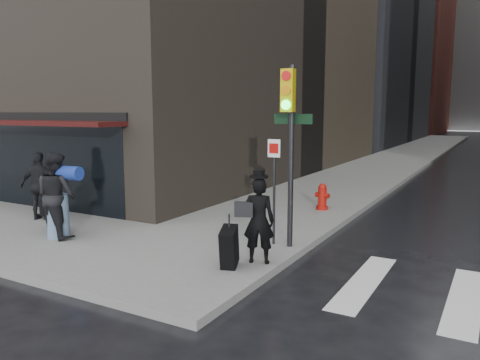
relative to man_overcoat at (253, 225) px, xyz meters
The scene contains 9 objects.
ground 1.85m from the man_overcoat, 161.42° to the right, with size 140.00×140.00×0.00m, color black.
sidewalk_left 26.54m from the man_overcoat, 93.30° to the left, with size 4.00×50.00×0.15m, color slate.
bldg_left_far 64.33m from the man_overcoat, 103.30° to the left, with size 22.00×20.00×26.00m, color #592A1E.
storefront 8.69m from the man_overcoat, behind, with size 8.40×1.11×2.83m.
man_overcoat is the anchor object (origin of this frame).
man_jeans 4.71m from the man_overcoat, behind, with size 1.36×0.79×1.92m.
man_greycoat 6.53m from the man_overcoat, behind, with size 1.12×0.82×1.77m.
traffic_light 2.11m from the man_overcoat, 84.74° to the left, with size 0.93×0.42×3.73m.
fire_hydrant 5.31m from the man_overcoat, 95.50° to the left, with size 0.44×0.33×0.76m.
Camera 1 is at (5.44, -6.92, 2.97)m, focal length 35.00 mm.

